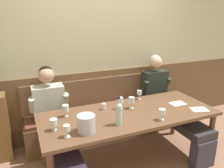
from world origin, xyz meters
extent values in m
cube|color=#966850|center=(0.00, 0.00, -0.01)|extent=(6.80, 6.80, 0.02)
cube|color=beige|center=(0.00, 1.09, 1.40)|extent=(6.80, 0.08, 2.80)
cube|color=brown|center=(0.00, 1.04, 0.52)|extent=(6.80, 0.03, 1.04)
cube|color=brown|center=(0.00, 0.81, 0.22)|extent=(2.49, 0.42, 0.44)
cube|color=brown|center=(0.00, 0.81, 0.47)|extent=(2.44, 0.39, 0.05)
cube|color=brown|center=(0.00, 1.00, 0.71)|extent=(2.49, 0.04, 0.45)
cube|color=brown|center=(0.00, 0.09, 0.70)|extent=(2.19, 0.89, 0.04)
cylinder|color=brown|center=(1.03, -0.29, 0.34)|extent=(0.07, 0.07, 0.68)
cylinder|color=brown|center=(-1.03, 0.46, 0.34)|extent=(0.07, 0.07, 0.68)
cylinder|color=brown|center=(1.03, 0.46, 0.34)|extent=(0.07, 0.07, 0.68)
cube|color=#322538|center=(-0.88, 0.18, 0.43)|extent=(0.35, 1.17, 0.11)
cube|color=#B5B9AB|center=(-0.88, 0.81, 0.73)|extent=(0.42, 0.23, 0.48)
sphere|color=tan|center=(-0.88, 0.80, 1.13)|extent=(0.21, 0.21, 0.21)
sphere|color=black|center=(-0.88, 0.83, 1.15)|extent=(0.19, 0.19, 0.19)
cylinder|color=#B5B9AB|center=(-1.10, 0.76, 0.75)|extent=(0.08, 0.20, 0.27)
cylinder|color=#B5B9AB|center=(-0.65, 0.76, 0.75)|extent=(0.08, 0.20, 0.27)
cube|color=#353441|center=(0.85, -0.36, 0.19)|extent=(0.31, 0.14, 0.38)
cube|color=#312D2F|center=(0.85, 0.18, 0.43)|extent=(0.34, 1.18, 0.11)
cube|color=#262B27|center=(0.85, 0.81, 0.75)|extent=(0.41, 0.20, 0.52)
sphere|color=#DDAC89|center=(0.85, 0.80, 1.16)|extent=(0.20, 0.20, 0.20)
sphere|color=beige|center=(0.85, 0.83, 1.18)|extent=(0.18, 0.18, 0.18)
cylinder|color=#262B27|center=(0.63, 0.77, 0.77)|extent=(0.08, 0.20, 0.27)
cylinder|color=#262B27|center=(1.06, 0.77, 0.77)|extent=(0.08, 0.20, 0.27)
cylinder|color=#B8B4C2|center=(-0.62, -0.15, 0.82)|extent=(0.19, 0.19, 0.19)
cylinder|color=#AECBBD|center=(-0.25, -0.14, 0.83)|extent=(0.08, 0.08, 0.20)
sphere|color=#AECBBD|center=(-0.25, -0.14, 0.94)|extent=(0.08, 0.08, 0.08)
cylinder|color=#AECBBD|center=(-0.25, -0.14, 0.99)|extent=(0.03, 0.03, 0.08)
cylinder|color=black|center=(-0.25, -0.14, 1.04)|extent=(0.03, 0.03, 0.02)
cylinder|color=silver|center=(0.26, -0.23, 0.73)|extent=(0.06, 0.06, 0.00)
cylinder|color=silver|center=(0.26, -0.23, 0.76)|extent=(0.01, 0.01, 0.06)
cylinder|color=silver|center=(0.26, -0.23, 0.83)|extent=(0.08, 0.08, 0.07)
cylinder|color=silver|center=(-0.83, -0.17, 0.73)|extent=(0.07, 0.07, 0.00)
cylinder|color=silver|center=(-0.83, -0.17, 0.76)|extent=(0.01, 0.01, 0.06)
cylinder|color=silver|center=(-0.83, -0.17, 0.82)|extent=(0.07, 0.07, 0.06)
cylinder|color=#E8DA7D|center=(-0.83, -0.17, 0.80)|extent=(0.06, 0.06, 0.02)
cylinder|color=silver|center=(0.35, 0.44, 0.73)|extent=(0.06, 0.06, 0.00)
cylinder|color=silver|center=(0.35, 0.44, 0.76)|extent=(0.01, 0.01, 0.07)
cylinder|color=silver|center=(0.35, 0.44, 0.83)|extent=(0.07, 0.07, 0.06)
cylinder|color=silver|center=(-0.05, 0.24, 0.73)|extent=(0.06, 0.06, 0.00)
cylinder|color=silver|center=(-0.05, 0.24, 0.77)|extent=(0.01, 0.01, 0.08)
cylinder|color=silver|center=(-0.05, 0.24, 0.84)|extent=(0.07, 0.07, 0.08)
cylinder|color=silver|center=(-0.93, 0.02, 0.73)|extent=(0.06, 0.06, 0.00)
cylinder|color=silver|center=(-0.93, 0.02, 0.76)|extent=(0.01, 0.01, 0.06)
cylinder|color=silver|center=(-0.93, 0.02, 0.82)|extent=(0.08, 0.08, 0.07)
cylinder|color=#F1E48B|center=(-0.93, 0.02, 0.80)|extent=(0.07, 0.07, 0.02)
cylinder|color=silver|center=(-0.74, 0.30, 0.73)|extent=(0.06, 0.06, 0.00)
cylinder|color=silver|center=(-0.74, 0.30, 0.76)|extent=(0.01, 0.01, 0.07)
cylinder|color=silver|center=(-0.74, 0.30, 0.83)|extent=(0.08, 0.08, 0.07)
cylinder|color=#EEE788|center=(-0.74, 0.30, 0.81)|extent=(0.07, 0.07, 0.03)
cylinder|color=silver|center=(0.09, 0.20, 0.73)|extent=(0.06, 0.06, 0.00)
cylinder|color=silver|center=(0.09, 0.20, 0.76)|extent=(0.01, 0.01, 0.07)
cylinder|color=silver|center=(0.09, 0.20, 0.84)|extent=(0.08, 0.08, 0.08)
cylinder|color=#E4DF79|center=(0.09, 0.20, 0.81)|extent=(0.07, 0.07, 0.03)
cylinder|color=silver|center=(-0.25, 0.31, 0.77)|extent=(0.06, 0.06, 0.08)
cube|color=white|center=(0.88, -0.18, 0.73)|extent=(0.24, 0.20, 0.00)
cube|color=white|center=(0.76, 0.09, 0.73)|extent=(0.21, 0.16, 0.00)
camera|label=1|loc=(-1.18, -2.12, 1.89)|focal=35.24mm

